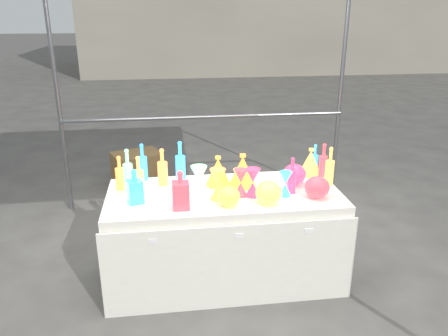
{
  "coord_description": "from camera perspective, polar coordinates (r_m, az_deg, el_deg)",
  "views": [
    {
      "loc": [
        -0.42,
        -3.08,
        2.09
      ],
      "look_at": [
        0.0,
        0.0,
        0.95
      ],
      "focal_mm": 35.0,
      "sensor_mm": 36.0,
      "label": 1
    }
  ],
  "objects": [
    {
      "name": "hourglass_3",
      "position": [
        3.26,
        -3.26,
        -1.83
      ],
      "size": [
        0.15,
        0.15,
        0.25
      ],
      "primitive_type": null,
      "rotation": [
        0.0,
        0.0,
        0.25
      ],
      "color": "#C12680",
      "rests_on": "display_table"
    },
    {
      "name": "hourglass_4",
      "position": [
        3.23,
        -0.82,
        -2.13
      ],
      "size": [
        0.15,
        0.15,
        0.24
      ],
      "primitive_type": null,
      "rotation": [
        0.0,
        0.0,
        0.36
      ],
      "color": "#DE1447",
      "rests_on": "display_table"
    },
    {
      "name": "cardboard_box_flat",
      "position": [
        5.47,
        2.76,
        -2.04
      ],
      "size": [
        0.82,
        0.65,
        0.06
      ],
      "primitive_type": "cube",
      "rotation": [
        0.0,
        0.0,
        0.18
      ],
      "color": "olive",
      "rests_on": "ground"
    },
    {
      "name": "bottle_10",
      "position": [
        3.37,
        8.87,
        -0.95
      ],
      "size": [
        0.08,
        0.08,
        0.29
      ],
      "primitive_type": null,
      "rotation": [
        0.0,
        0.0,
        0.32
      ],
      "color": "#1D31AC",
      "rests_on": "display_table"
    },
    {
      "name": "globe_2",
      "position": [
        3.34,
        12.06,
        -2.63
      ],
      "size": [
        0.21,
        0.21,
        0.15
      ],
      "primitive_type": null,
      "rotation": [
        0.0,
        0.0,
        -0.15
      ],
      "color": "#D45616",
      "rests_on": "display_table"
    },
    {
      "name": "globe_3",
      "position": [
        3.57,
        9.19,
        -0.94
      ],
      "size": [
        0.24,
        0.24,
        0.15
      ],
      "primitive_type": null,
      "rotation": [
        0.0,
        0.0,
        0.4
      ],
      "color": "#1D31AC",
      "rests_on": "display_table"
    },
    {
      "name": "bottle_1",
      "position": [
        3.64,
        -10.6,
        0.78
      ],
      "size": [
        0.08,
        0.08,
        0.31
      ],
      "primitive_type": null,
      "rotation": [
        0.0,
        0.0,
        -0.14
      ],
      "color": "green",
      "rests_on": "display_table"
    },
    {
      "name": "bottle_4",
      "position": [
        3.34,
        -11.06,
        -1.02
      ],
      "size": [
        0.09,
        0.09,
        0.31
      ],
      "primitive_type": null,
      "rotation": [
        0.0,
        0.0,
        -0.35
      ],
      "color": "#127460",
      "rests_on": "display_table"
    },
    {
      "name": "hourglass_2",
      "position": [
        3.3,
        2.09,
        -1.88
      ],
      "size": [
        0.12,
        0.12,
        0.21
      ],
      "primitive_type": null,
      "rotation": [
        0.0,
        0.0,
        -0.16
      ],
      "color": "#127460",
      "rests_on": "display_table"
    },
    {
      "name": "ground",
      "position": [
        3.75,
        0.0,
        -13.78
      ],
      "size": [
        80.0,
        80.0,
        0.0
      ],
      "primitive_type": "plane",
      "color": "slate",
      "rests_on": "ground"
    },
    {
      "name": "globe_1",
      "position": [
        3.18,
        5.85,
        -3.37
      ],
      "size": [
        0.26,
        0.26,
        0.15
      ],
      "primitive_type": null,
      "rotation": [
        0.0,
        0.0,
        -0.43
      ],
      "color": "#127460",
      "rests_on": "display_table"
    },
    {
      "name": "hourglass_0",
      "position": [
        3.29,
        2.19,
        -1.94
      ],
      "size": [
        0.13,
        0.13,
        0.21
      ],
      "primitive_type": null,
      "rotation": [
        0.0,
        0.0,
        -0.24
      ],
      "color": "#D45616",
      "rests_on": "display_table"
    },
    {
      "name": "globe_0",
      "position": [
        3.13,
        0.63,
        -3.87
      ],
      "size": [
        0.18,
        0.18,
        0.13
      ],
      "primitive_type": null,
      "rotation": [
        0.0,
        0.0,
        0.08
      ],
      "color": "#DE1447",
      "rests_on": "display_table"
    },
    {
      "name": "bottle_11",
      "position": [
        3.58,
        13.66,
        0.25
      ],
      "size": [
        0.09,
        0.09,
        0.32
      ],
      "primitive_type": null,
      "rotation": [
        0.0,
        0.0,
        0.27
      ],
      "color": "#127460",
      "rests_on": "display_table"
    },
    {
      "name": "decanter_1",
      "position": [
        3.08,
        -5.69,
        -2.84
      ],
      "size": [
        0.12,
        0.12,
        0.28
      ],
      "primitive_type": null,
      "rotation": [
        0.0,
        0.0,
        -0.01
      ],
      "color": "#D45616",
      "rests_on": "display_table"
    },
    {
      "name": "decanter_2",
      "position": [
        3.22,
        -11.54,
        -2.33
      ],
      "size": [
        0.13,
        0.13,
        0.26
      ],
      "primitive_type": null,
      "rotation": [
        0.0,
        0.0,
        0.26
      ],
      "color": "green",
      "rests_on": "display_table"
    },
    {
      "name": "lampshade_3",
      "position": [
        3.77,
        11.24,
        0.81
      ],
      "size": [
        0.25,
        0.25,
        0.23
      ],
      "primitive_type": null,
      "rotation": [
        0.0,
        0.0,
        -0.35
      ],
      "color": "#127460",
      "rests_on": "display_table"
    },
    {
      "name": "display_table",
      "position": [
        3.54,
        0.02,
        -8.83
      ],
      "size": [
        1.84,
        0.83,
        0.75
      ],
      "color": "white",
      "rests_on": "ground"
    },
    {
      "name": "bottle_9",
      "position": [
        3.71,
        12.84,
        0.9
      ],
      "size": [
        0.08,
        0.08,
        0.3
      ],
      "primitive_type": null,
      "rotation": [
        0.0,
        0.0,
        -0.25
      ],
      "color": "#D45616",
      "rests_on": "display_table"
    },
    {
      "name": "lampshade_1",
      "position": [
        3.48,
        -0.78,
        -0.36
      ],
      "size": [
        0.21,
        0.21,
        0.24
      ],
      "primitive_type": null,
      "rotation": [
        0.0,
        0.0,
        0.05
      ],
      "color": "yellow",
      "rests_on": "display_table"
    },
    {
      "name": "cardboard_box_closed",
      "position": [
        5.57,
        -11.27,
        -0.07
      ],
      "size": [
        0.68,
        0.59,
        0.41
      ],
      "primitive_type": "cube",
      "rotation": [
        0.0,
        0.0,
        0.37
      ],
      "color": "olive",
      "rests_on": "ground"
    },
    {
      "name": "hourglass_5",
      "position": [
        3.32,
        8.03,
        -2.05
      ],
      "size": [
        0.11,
        0.11,
        0.19
      ],
      "primitive_type": null,
      "rotation": [
        0.0,
        0.0,
        -0.15
      ],
      "color": "green",
      "rests_on": "display_table"
    },
    {
      "name": "lampshade_0",
      "position": [
        3.47,
        2.45,
        -0.26
      ],
      "size": [
        0.26,
        0.26,
        0.26
      ],
      "primitive_type": null,
      "rotation": [
        0.0,
        0.0,
        -0.19
      ],
      "color": "yellow",
      "rests_on": "display_table"
    },
    {
      "name": "bottle_7",
      "position": [
        3.56,
        -5.73,
        0.85
      ],
      "size": [
        0.1,
        0.1,
        0.34
      ],
      "primitive_type": null,
      "rotation": [
        0.0,
        0.0,
        -0.26
      ],
      "color": "green",
      "rests_on": "display_table"
    },
    {
      "name": "bottle_8",
      "position": [
        3.79,
        11.75,
        1.12
      ],
      "size": [
        0.07,
        0.07,
        0.27
      ],
      "primitive_type": null,
      "rotation": [
        0.0,
        0.0,
        0.22
      ],
      "color": "green",
      "rests_on": "display_table"
    },
    {
      "name": "hourglass_1",
      "position": [
        3.29,
        3.78,
        -1.9
      ],
      "size": [
        0.11,
        0.11,
        0.22
      ],
      "primitive_type": null,
      "rotation": [
        0.0,
        0.0,
        0.04
      ],
      "color": "#1D31AC",
      "rests_on": "display_table"
    },
    {
      "name": "bottle_0",
      "position": [
        3.51,
        -8.04,
        0.14
      ],
      "size": [
        0.1,
        0.1,
        0.31
      ],
      "primitive_type": null,
      "rotation": [
        0.0,
        0.0,
        -0.29
      ],
      "color": "#DE1447",
      "rests_on": "display_table"
    },
    {
      "name": "bottle_5",
      "position": [
        3.45,
        -12.44,
        -0.22
      ],
      "size": [
        0.09,
        0.09,
        0.34
      ],
      "primitive_type": null,
      "rotation": [
        0.0,
        0.0,
        -0.29
      ],
      "color": "#C12680",
      "rests_on": "display_table"
    },
    {
      "name": "bottle_6",
      "position": [
        3.5,
        -13.47,
        -0.58
      ],
      "size": [
        0.09,
        0.09,
        0.27
      ],
      "primitive_type": null,
      "rotation": [
        0.0,
        0.0,
        0.31
      ],
      "color": "#DE1447",
      "rests_on": "display_table"
    }
  ]
}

